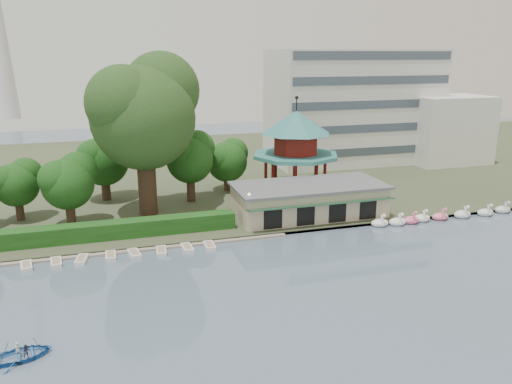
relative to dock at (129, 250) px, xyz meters
name	(u,v)px	position (x,y,z in m)	size (l,w,h in m)	color
ground_plane	(297,314)	(12.00, -17.20, -0.12)	(220.00, 220.00, 0.00)	slate
shore	(189,169)	(12.00, 34.80, 0.08)	(220.00, 70.00, 0.40)	#424930
embankment	(240,237)	(12.00, 0.10, 0.03)	(220.00, 0.60, 0.30)	gray
dock	(129,250)	(0.00, 0.00, 0.00)	(34.00, 1.60, 0.24)	gray
boathouse	(309,199)	(22.00, 4.77, 2.25)	(18.60, 9.39, 3.90)	#BFAC90
pavilion	(296,144)	(24.00, 14.80, 7.36)	(12.40, 12.40, 13.50)	#BFAC90
office_building	(369,110)	(44.67, 31.80, 9.61)	(38.00, 18.00, 20.00)	silver
hedge	(98,231)	(-3.00, 3.30, 1.18)	(30.00, 2.00, 1.80)	#1C4B16
lamp_post	(249,204)	(13.50, 1.80, 3.22)	(0.36, 0.36, 4.28)	black
big_tree	(144,109)	(3.17, 11.00, 13.21)	(13.69, 12.76, 19.69)	#3A281C
small_trees	(106,167)	(-1.76, 14.37, 5.85)	(39.54, 16.42, 9.47)	#3A281C
swan_boats	(441,216)	(37.38, -0.65, 0.28)	(19.99, 2.16, 1.92)	white
moored_rowboats	(95,258)	(-3.29, -1.42, 0.06)	(24.35, 2.64, 0.36)	silver
rowboat_with_passengers	(22,351)	(-7.77, -17.41, 0.43)	(6.00, 4.86, 2.01)	#2D6DB2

